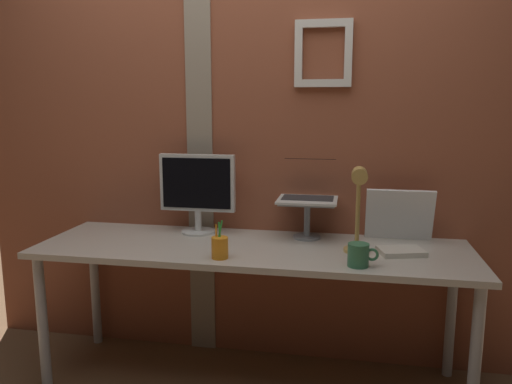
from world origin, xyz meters
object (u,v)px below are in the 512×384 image
desk_lamp (358,200)px  coffee_mug (359,255)px  pen_cup (219,247)px  monitor (197,187)px  whiteboard_panel (399,215)px  laptop (309,188)px

desk_lamp → coffee_mug: desk_lamp is taller
pen_cup → coffee_mug: size_ratio=1.32×
monitor → whiteboard_panel: 1.05m
coffee_mug → whiteboard_panel: bearing=65.9°
desk_lamp → coffee_mug: bearing=-87.6°
laptop → whiteboard_panel: (0.46, -0.02, -0.12)m
pen_cup → whiteboard_panel: bearing=29.0°
desk_lamp → pen_cup: (-0.61, -0.16, -0.20)m
whiteboard_panel → laptop: bearing=177.1°
whiteboard_panel → desk_lamp: desk_lamp is taller
laptop → coffee_mug: size_ratio=2.31×
laptop → desk_lamp: size_ratio=0.73×
laptop → desk_lamp: (0.25, -0.31, 0.00)m
laptop → desk_lamp: laptop is taller
monitor → whiteboard_panel: (1.04, 0.04, -0.11)m
laptop → desk_lamp: 0.40m
laptop → whiteboard_panel: bearing=-2.9°
laptop → pen_cup: (-0.36, -0.48, -0.20)m
laptop → whiteboard_panel: size_ratio=0.90×
monitor → pen_cup: 0.51m
whiteboard_panel → desk_lamp: size_ratio=0.81×
desk_lamp → coffee_mug: size_ratio=3.14×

